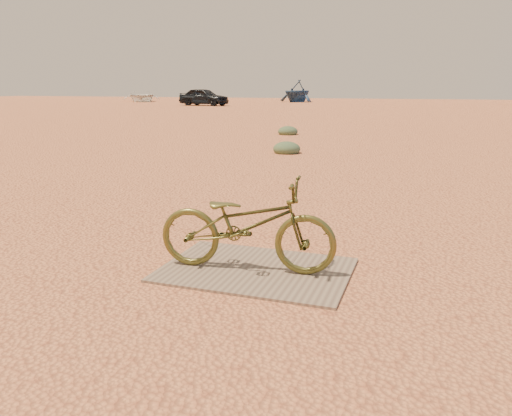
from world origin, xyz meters
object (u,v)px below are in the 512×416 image
(car, at_px, (204,97))
(boat_near_left, at_px, (141,96))
(plywood_board, at_px, (256,270))
(boat_far_left, at_px, (297,91))
(bicycle, at_px, (247,224))

(car, bearing_deg, boat_near_left, 60.89)
(plywood_board, relative_size, boat_far_left, 0.39)
(boat_near_left, bearing_deg, boat_far_left, -17.98)
(bicycle, distance_m, boat_near_left, 48.18)
(plywood_board, xyz_separation_m, bicycle, (-0.07, -0.04, 0.40))
(car, relative_size, boat_near_left, 0.78)
(car, height_order, boat_near_left, car)
(boat_near_left, bearing_deg, plywood_board, -88.93)
(bicycle, bearing_deg, plywood_board, -69.50)
(boat_near_left, height_order, boat_far_left, boat_far_left)
(bicycle, xyz_separation_m, boat_near_left, (-26.16, 40.46, 0.12))
(car, distance_m, boat_near_left, 12.73)
(car, bearing_deg, boat_far_left, -16.07)
(plywood_board, bearing_deg, boat_far_left, 104.26)
(bicycle, relative_size, car, 0.37)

